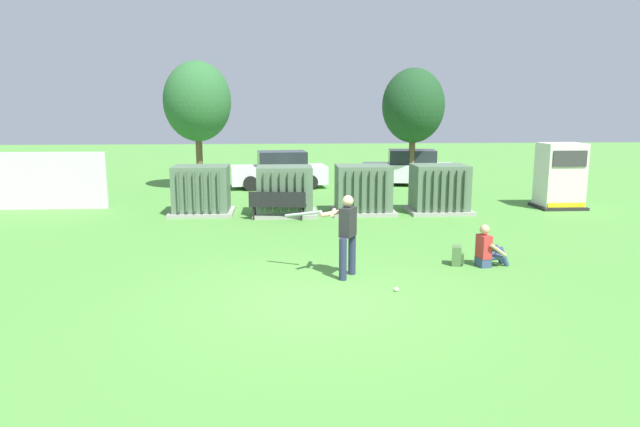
{
  "coord_description": "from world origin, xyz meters",
  "views": [
    {
      "loc": [
        -0.65,
        -10.1,
        3.49
      ],
      "look_at": [
        0.29,
        3.5,
        1.0
      ],
      "focal_mm": 32.35,
      "sensor_mm": 36.0,
      "label": 1
    }
  ],
  "objects_px": {
    "backpack": "(457,256)",
    "parked_car_left_of_center": "(409,169)",
    "generator_enclosure": "(560,176)",
    "park_bench": "(278,203)",
    "sports_ball": "(396,289)",
    "transformer_mid_west": "(285,191)",
    "batter": "(345,231)",
    "seated_spectator": "(488,250)",
    "transformer_mid_east": "(363,190)",
    "transformer_west": "(202,191)",
    "parked_car_leftmost": "(280,171)",
    "transformer_east": "(439,189)"
  },
  "relations": [
    {
      "from": "parked_car_leftmost",
      "to": "parked_car_left_of_center",
      "type": "distance_m",
      "value": 6.0
    },
    {
      "from": "park_bench",
      "to": "parked_car_left_of_center",
      "type": "height_order",
      "value": "parked_car_left_of_center"
    },
    {
      "from": "generator_enclosure",
      "to": "parked_car_leftmost",
      "type": "relative_size",
      "value": 0.53
    },
    {
      "from": "transformer_east",
      "to": "sports_ball",
      "type": "bearing_deg",
      "value": -110.49
    },
    {
      "from": "backpack",
      "to": "parked_car_left_of_center",
      "type": "height_order",
      "value": "parked_car_left_of_center"
    },
    {
      "from": "transformer_east",
      "to": "generator_enclosure",
      "type": "bearing_deg",
      "value": 7.29
    },
    {
      "from": "generator_enclosure",
      "to": "park_bench",
      "type": "height_order",
      "value": "generator_enclosure"
    },
    {
      "from": "sports_ball",
      "to": "transformer_mid_east",
      "type": "bearing_deg",
      "value": 86.23
    },
    {
      "from": "transformer_mid_east",
      "to": "park_bench",
      "type": "bearing_deg",
      "value": -160.46
    },
    {
      "from": "backpack",
      "to": "sports_ball",
      "type": "bearing_deg",
      "value": -134.11
    },
    {
      "from": "parked_car_leftmost",
      "to": "transformer_mid_west",
      "type": "bearing_deg",
      "value": -88.61
    },
    {
      "from": "batter",
      "to": "seated_spectator",
      "type": "height_order",
      "value": "batter"
    },
    {
      "from": "park_bench",
      "to": "sports_ball",
      "type": "distance_m",
      "value": 7.83
    },
    {
      "from": "parked_car_leftmost",
      "to": "sports_ball",
      "type": "bearing_deg",
      "value": -81.55
    },
    {
      "from": "transformer_west",
      "to": "transformer_east",
      "type": "height_order",
      "value": "same"
    },
    {
      "from": "transformer_mid_east",
      "to": "parked_car_leftmost",
      "type": "bearing_deg",
      "value": 112.96
    },
    {
      "from": "transformer_west",
      "to": "parked_car_left_of_center",
      "type": "height_order",
      "value": "same"
    },
    {
      "from": "backpack",
      "to": "parked_car_left_of_center",
      "type": "relative_size",
      "value": 0.1
    },
    {
      "from": "seated_spectator",
      "to": "parked_car_leftmost",
      "type": "distance_m",
      "value": 14.21
    },
    {
      "from": "transformer_east",
      "to": "batter",
      "type": "height_order",
      "value": "batter"
    },
    {
      "from": "sports_ball",
      "to": "backpack",
      "type": "bearing_deg",
      "value": 45.89
    },
    {
      "from": "transformer_west",
      "to": "transformer_mid_east",
      "type": "height_order",
      "value": "same"
    },
    {
      "from": "batter",
      "to": "seated_spectator",
      "type": "distance_m",
      "value": 3.39
    },
    {
      "from": "transformer_east",
      "to": "generator_enclosure",
      "type": "relative_size",
      "value": 0.91
    },
    {
      "from": "park_bench",
      "to": "backpack",
      "type": "distance_m",
      "value": 6.97
    },
    {
      "from": "transformer_mid_east",
      "to": "batter",
      "type": "xyz_separation_m",
      "value": [
        -1.44,
        -7.41,
        0.19
      ]
    },
    {
      "from": "transformer_mid_west",
      "to": "transformer_mid_east",
      "type": "xyz_separation_m",
      "value": [
        2.64,
        0.15,
        0.0
      ]
    },
    {
      "from": "transformer_west",
      "to": "parked_car_left_of_center",
      "type": "bearing_deg",
      "value": 38.9
    },
    {
      "from": "transformer_west",
      "to": "generator_enclosure",
      "type": "bearing_deg",
      "value": 1.59
    },
    {
      "from": "transformer_west",
      "to": "batter",
      "type": "bearing_deg",
      "value": -62.52
    },
    {
      "from": "transformer_mid_west",
      "to": "generator_enclosure",
      "type": "height_order",
      "value": "generator_enclosure"
    },
    {
      "from": "transformer_mid_east",
      "to": "seated_spectator",
      "type": "xyz_separation_m",
      "value": [
        1.84,
        -6.81,
        -0.41
      ]
    },
    {
      "from": "transformer_west",
      "to": "transformer_mid_west",
      "type": "relative_size",
      "value": 1.0
    },
    {
      "from": "transformer_mid_east",
      "to": "sports_ball",
      "type": "xyz_separation_m",
      "value": [
        -0.56,
        -8.48,
        -0.74
      ]
    },
    {
      "from": "sports_ball",
      "to": "transformer_mid_west",
      "type": "bearing_deg",
      "value": 104.02
    },
    {
      "from": "batter",
      "to": "seated_spectator",
      "type": "bearing_deg",
      "value": 10.34
    },
    {
      "from": "park_bench",
      "to": "parked_car_leftmost",
      "type": "bearing_deg",
      "value": 89.48
    },
    {
      "from": "transformer_mid_west",
      "to": "batter",
      "type": "xyz_separation_m",
      "value": [
        1.2,
        -7.26,
        0.19
      ]
    },
    {
      "from": "transformer_mid_east",
      "to": "seated_spectator",
      "type": "distance_m",
      "value": 7.07
    },
    {
      "from": "transformer_west",
      "to": "parked_car_left_of_center",
      "type": "xyz_separation_m",
      "value": [
        8.58,
        6.92,
        -0.04
      ]
    },
    {
      "from": "transformer_mid_west",
      "to": "transformer_mid_east",
      "type": "distance_m",
      "value": 2.64
    },
    {
      "from": "generator_enclosure",
      "to": "parked_car_leftmost",
      "type": "bearing_deg",
      "value": 148.5
    },
    {
      "from": "transformer_west",
      "to": "parked_car_leftmost",
      "type": "relative_size",
      "value": 0.48
    },
    {
      "from": "backpack",
      "to": "batter",
      "type": "bearing_deg",
      "value": -164.42
    },
    {
      "from": "parked_car_left_of_center",
      "to": "transformer_east",
      "type": "bearing_deg",
      "value": -94.57
    },
    {
      "from": "transformer_east",
      "to": "seated_spectator",
      "type": "height_order",
      "value": "transformer_east"
    },
    {
      "from": "transformer_west",
      "to": "backpack",
      "type": "relative_size",
      "value": 4.77
    },
    {
      "from": "transformer_mid_west",
      "to": "transformer_east",
      "type": "xyz_separation_m",
      "value": [
        5.24,
        0.13,
        0.0
      ]
    },
    {
      "from": "generator_enclosure",
      "to": "park_bench",
      "type": "xyz_separation_m",
      "value": [
        -9.96,
        -1.57,
        -0.6
      ]
    },
    {
      "from": "backpack",
      "to": "transformer_west",
      "type": "bearing_deg",
      "value": 133.77
    }
  ]
}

